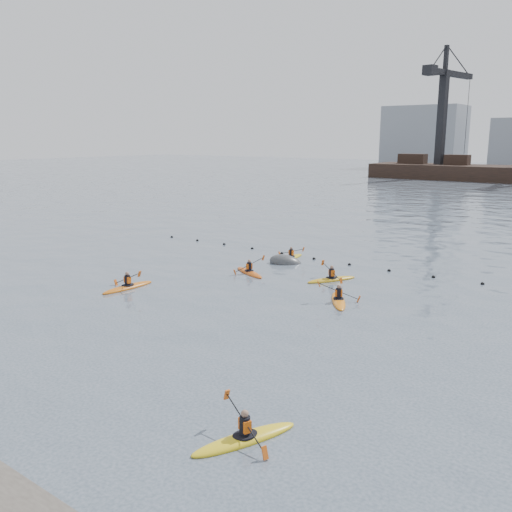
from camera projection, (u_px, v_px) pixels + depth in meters
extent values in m
plane|color=#394853|center=(70.00, 364.00, 21.61)|extent=(400.00, 400.00, 0.00)
sphere|color=black|center=(172.00, 237.00, 49.16)|extent=(0.24, 0.24, 0.24)
sphere|color=black|center=(197.00, 241.00, 47.53)|extent=(0.24, 0.24, 0.24)
sphere|color=black|center=(224.00, 244.00, 45.85)|extent=(0.24, 0.24, 0.24)
sphere|color=black|center=(252.00, 249.00, 44.08)|extent=(0.24, 0.24, 0.24)
sphere|color=black|center=(282.00, 253.00, 42.23)|extent=(0.24, 0.24, 0.24)
sphere|color=black|center=(314.00, 259.00, 40.35)|extent=(0.24, 0.24, 0.24)
sphere|color=black|center=(349.00, 265.00, 38.49)|extent=(0.24, 0.24, 0.24)
sphere|color=black|center=(389.00, 271.00, 36.72)|extent=(0.24, 0.24, 0.24)
sphere|color=black|center=(433.00, 277.00, 35.04)|extent=(0.24, 0.24, 0.24)
sphere|color=black|center=(483.00, 284.00, 33.42)|extent=(0.24, 0.24, 0.24)
cube|color=black|center=(413.00, 159.00, 123.28)|extent=(6.00, 3.00, 2.20)
cube|color=black|center=(457.00, 160.00, 117.45)|extent=(5.00, 3.00, 2.20)
cube|color=black|center=(442.00, 118.00, 117.88)|extent=(1.85, 1.85, 20.00)
cube|color=black|center=(451.00, 74.00, 117.68)|extent=(4.31, 17.93, 1.20)
cube|color=black|center=(430.00, 70.00, 111.64)|extent=(2.62, 2.94, 2.00)
cube|color=black|center=(446.00, 57.00, 115.21)|extent=(0.93, 0.93, 5.00)
cube|color=gray|center=(424.00, 137.00, 160.61)|extent=(22.00, 14.00, 18.00)
ellipsoid|color=#CC6513|center=(128.00, 288.00, 32.54)|extent=(0.88, 3.67, 0.36)
cylinder|color=black|center=(128.00, 285.00, 32.51)|extent=(0.71, 0.71, 0.07)
cylinder|color=black|center=(127.00, 280.00, 32.44)|extent=(0.34, 0.34, 0.59)
cube|color=#E45A0C|center=(127.00, 280.00, 32.44)|extent=(0.42, 0.27, 0.39)
sphere|color=#8C6651|center=(127.00, 274.00, 32.36)|extent=(0.24, 0.24, 0.24)
cylinder|color=black|center=(127.00, 278.00, 32.42)|extent=(2.31, 0.14, 1.03)
cube|color=#D85914|center=(116.00, 282.00, 33.23)|extent=(0.21, 0.17, 0.38)
cube|color=#D85914|center=(139.00, 274.00, 31.61)|extent=(0.21, 0.17, 0.38)
ellipsoid|color=yellow|center=(245.00, 439.00, 16.17)|extent=(2.00, 3.55, 0.35)
cylinder|color=black|center=(245.00, 435.00, 16.14)|extent=(0.87, 0.87, 0.07)
cylinder|color=black|center=(245.00, 426.00, 16.07)|extent=(0.33, 0.33, 0.58)
cube|color=#E45A0C|center=(245.00, 425.00, 16.06)|extent=(0.46, 0.38, 0.38)
sphere|color=#8C6651|center=(245.00, 414.00, 15.99)|extent=(0.23, 0.23, 0.23)
cylinder|color=black|center=(245.00, 422.00, 16.05)|extent=(2.14, 0.91, 0.90)
cube|color=#D85914|center=(227.00, 395.00, 16.90)|extent=(0.23, 0.21, 0.37)
cube|color=#D85914|center=(265.00, 453.00, 15.19)|extent=(0.23, 0.21, 0.37)
ellipsoid|color=#CD5413|center=(249.00, 273.00, 36.16)|extent=(3.32, 2.05, 0.34)
cylinder|color=black|center=(249.00, 271.00, 36.13)|extent=(0.84, 0.84, 0.06)
cylinder|color=black|center=(249.00, 266.00, 36.06)|extent=(0.31, 0.31, 0.55)
cube|color=#E45A0C|center=(249.00, 266.00, 36.06)|extent=(0.37, 0.44, 0.36)
sphere|color=#8C6651|center=(249.00, 261.00, 35.99)|extent=(0.22, 0.22, 0.22)
cylinder|color=black|center=(249.00, 265.00, 36.04)|extent=(0.97, 1.98, 0.84)
cube|color=#D85914|center=(235.00, 272.00, 35.63)|extent=(0.21, 0.22, 0.35)
cube|color=#D85914|center=(263.00, 258.00, 36.45)|extent=(0.21, 0.22, 0.35)
ellipsoid|color=gold|center=(331.00, 280.00, 34.32)|extent=(2.32, 3.37, 0.35)
cylinder|color=black|center=(331.00, 278.00, 34.29)|extent=(0.89, 0.89, 0.07)
cylinder|color=black|center=(332.00, 273.00, 34.22)|extent=(0.33, 0.33, 0.57)
cube|color=#E45A0C|center=(332.00, 273.00, 34.22)|extent=(0.46, 0.40, 0.37)
sphere|color=#8C6651|center=(332.00, 267.00, 34.14)|extent=(0.23, 0.23, 0.23)
cylinder|color=black|center=(332.00, 271.00, 34.20)|extent=(2.02, 1.16, 0.76)
cube|color=#D85914|center=(323.00, 263.00, 35.12)|extent=(0.22, 0.21, 0.37)
cube|color=#D85914|center=(341.00, 281.00, 33.28)|extent=(0.22, 0.21, 0.37)
ellipsoid|color=orange|center=(338.00, 301.00, 29.88)|extent=(2.48, 3.29, 0.35)
cylinder|color=black|center=(339.00, 299.00, 29.85)|extent=(0.90, 0.90, 0.07)
cylinder|color=black|center=(339.00, 293.00, 29.78)|extent=(0.33, 0.33, 0.56)
cube|color=#E45A0C|center=(339.00, 293.00, 29.78)|extent=(0.46, 0.41, 0.37)
sphere|color=#8C6651|center=(339.00, 287.00, 29.70)|extent=(0.23, 0.23, 0.23)
cylinder|color=black|center=(339.00, 291.00, 29.76)|extent=(1.89, 1.25, 0.93)
cube|color=#D85914|center=(359.00, 299.00, 29.78)|extent=(0.24, 0.23, 0.36)
cube|color=#D85914|center=(319.00, 284.00, 29.74)|extent=(0.24, 0.23, 0.36)
ellipsoid|color=gold|center=(291.00, 258.00, 40.55)|extent=(0.88, 3.23, 0.32)
cylinder|color=black|center=(291.00, 256.00, 40.52)|extent=(0.64, 0.64, 0.06)
cylinder|color=black|center=(291.00, 253.00, 40.46)|extent=(0.30, 0.30, 0.52)
cube|color=#E45A0C|center=(291.00, 253.00, 40.46)|extent=(0.37, 0.25, 0.34)
sphere|color=#8C6651|center=(291.00, 248.00, 40.39)|extent=(0.21, 0.21, 0.21)
cylinder|color=black|center=(291.00, 251.00, 40.44)|extent=(2.11, 0.20, 0.64)
cube|color=#D85914|center=(279.00, 254.00, 41.03)|extent=(0.15, 0.15, 0.34)
cube|color=#D85914|center=(303.00, 249.00, 39.85)|extent=(0.15, 0.15, 0.34)
ellipsoid|color=#3A3C3F|center=(286.00, 263.00, 39.11)|extent=(2.93, 2.59, 1.66)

